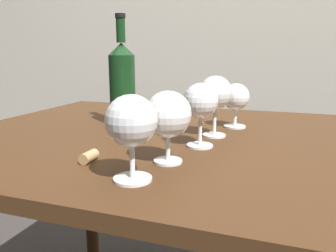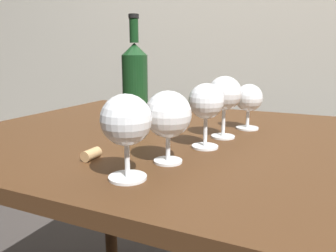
% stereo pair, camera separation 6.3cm
% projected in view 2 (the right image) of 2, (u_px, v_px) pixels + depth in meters
% --- Properties ---
extents(dining_table, '(1.42, 0.91, 0.76)m').
position_uv_depth(dining_table, '(227.00, 173.00, 0.84)').
color(dining_table, '#472B16').
rests_on(dining_table, ground_plane).
extents(wine_glass_merlot, '(0.09, 0.09, 0.15)m').
position_uv_depth(wine_glass_merlot, '(126.00, 122.00, 0.54)').
color(wine_glass_merlot, white).
rests_on(wine_glass_merlot, dining_table).
extents(wine_glass_rose, '(0.09, 0.09, 0.14)m').
position_uv_depth(wine_glass_rose, '(168.00, 116.00, 0.63)').
color(wine_glass_rose, white).
rests_on(wine_glass_rose, dining_table).
extents(wine_glass_pinot, '(0.08, 0.08, 0.15)m').
position_uv_depth(wine_glass_pinot, '(206.00, 103.00, 0.73)').
color(wine_glass_pinot, white).
rests_on(wine_glass_pinot, dining_table).
extents(wine_glass_cabernet, '(0.09, 0.09, 0.16)m').
position_uv_depth(wine_glass_cabernet, '(224.00, 94.00, 0.82)').
color(wine_glass_cabernet, white).
rests_on(wine_glass_cabernet, dining_table).
extents(wine_glass_chardonnay, '(0.08, 0.08, 0.13)m').
position_uv_depth(wine_glass_chardonnay, '(249.00, 99.00, 0.92)').
color(wine_glass_chardonnay, white).
rests_on(wine_glass_chardonnay, dining_table).
extents(wine_bottle, '(0.08, 0.08, 0.32)m').
position_uv_depth(wine_bottle, '(135.00, 82.00, 0.97)').
color(wine_bottle, '#143819').
rests_on(wine_bottle, dining_table).
extents(cork, '(0.02, 0.04, 0.02)m').
position_uv_depth(cork, '(91.00, 154.00, 0.66)').
color(cork, tan).
rests_on(cork, dining_table).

